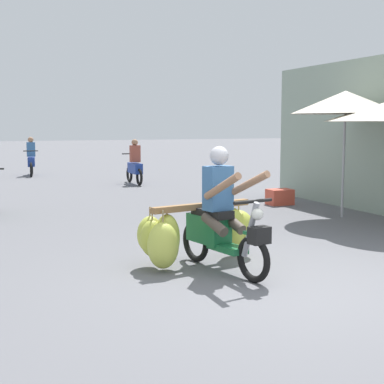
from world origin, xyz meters
name	(u,v)px	position (x,y,z in m)	size (l,w,h in m)	color
ground_plane	(284,286)	(0.00, 0.00, 0.00)	(120.00, 120.00, 0.00)	slate
motorbike_main_loaded	(200,228)	(-0.55, 1.16, 0.51)	(1.84, 1.80, 1.58)	black
motorbike_distant_ahead_left	(135,166)	(1.60, 11.27, 0.57)	(0.50, 1.62, 1.40)	black
motorbike_distant_far_ahead	(31,160)	(-1.01, 15.58, 0.57)	(0.51, 1.62, 1.40)	black
market_umbrella_further_along	(346,102)	(3.63, 3.67, 2.28)	(2.14, 2.14, 2.50)	#99999E
produce_crate	(280,197)	(3.41, 5.66, 0.18)	(0.56, 0.40, 0.36)	#CC4C38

